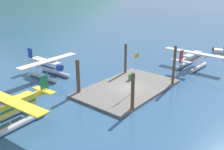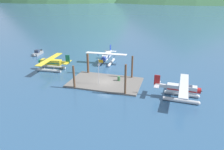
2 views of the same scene
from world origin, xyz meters
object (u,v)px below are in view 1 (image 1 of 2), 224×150
(flagpole, at_px, (135,67))
(seaplane_white_bow_left, at_px, (48,67))
(fuel_drum, at_px, (130,77))
(seaplane_yellow_port_fwd, at_px, (13,108))
(seaplane_silver_stbd_aft, at_px, (192,59))

(flagpole, relative_size, seaplane_white_bow_left, 0.49)
(fuel_drum, distance_m, seaplane_white_bow_left, 12.59)
(flagpole, distance_m, seaplane_white_bow_left, 14.26)
(fuel_drum, bearing_deg, seaplane_yellow_port_fwd, 171.59)
(seaplane_yellow_port_fwd, bearing_deg, seaplane_white_bow_left, 38.31)
(flagpole, bearing_deg, fuel_drum, 42.45)
(seaplane_white_bow_left, relative_size, seaplane_silver_stbd_aft, 1.00)
(fuel_drum, height_order, seaplane_yellow_port_fwd, seaplane_yellow_port_fwd)
(flagpole, relative_size, seaplane_yellow_port_fwd, 0.49)
(fuel_drum, xyz_separation_m, seaplane_yellow_port_fwd, (-16.87, 2.49, 0.84))
(fuel_drum, bearing_deg, seaplane_silver_stbd_aft, -19.12)
(flagpole, height_order, seaplane_white_bow_left, flagpole)
(flagpole, distance_m, fuel_drum, 5.07)
(fuel_drum, relative_size, seaplane_yellow_port_fwd, 0.08)
(flagpole, distance_m, seaplane_silver_stbd_aft, 15.29)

